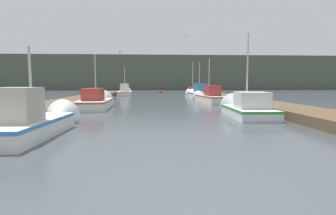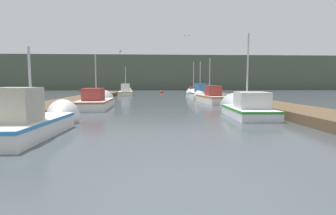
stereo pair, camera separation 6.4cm
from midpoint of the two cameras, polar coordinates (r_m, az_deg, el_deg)
ground_plane at (r=3.95m, az=4.75°, el=-20.05°), size 200.00×200.00×0.00m
dock_left at (r=20.55m, az=-20.63°, el=0.97°), size 2.66×40.00×0.43m
dock_right at (r=20.87m, az=17.26°, el=1.14°), size 2.66×40.00×0.43m
distant_shore_ridge at (r=67.30m, az=-2.58°, el=7.38°), size 120.00×16.00×7.91m
fishing_boat_0 at (r=9.72m, az=-26.58°, el=-2.59°), size 1.68×4.97×3.26m
fishing_boat_1 at (r=14.04m, az=16.54°, el=-0.13°), size 1.96×4.80×4.73m
fishing_boat_2 at (r=18.22m, az=-15.08°, el=1.24°), size 1.97×5.35×4.08m
fishing_boat_3 at (r=22.85m, az=8.93°, el=2.27°), size 1.89×5.92×4.10m
fishing_boat_4 at (r=27.53m, az=6.95°, el=2.95°), size 2.08×5.46×4.27m
fishing_boat_5 at (r=32.28m, az=5.56°, el=3.06°), size 2.15×5.95×4.67m
fishing_boat_6 at (r=36.27m, az=-9.11°, el=3.37°), size 2.20×6.44×4.40m
mooring_piling_1 at (r=25.65m, az=-14.46°, el=2.79°), size 0.27×0.27×1.15m
channel_buoy at (r=42.76m, az=-1.41°, el=3.38°), size 0.52×0.52×1.02m
seagull_lead at (r=18.52m, az=-10.36°, el=11.87°), size 0.32×0.55×0.12m
seagull_1 at (r=24.22m, az=4.20°, el=15.34°), size 0.56×0.29×0.12m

